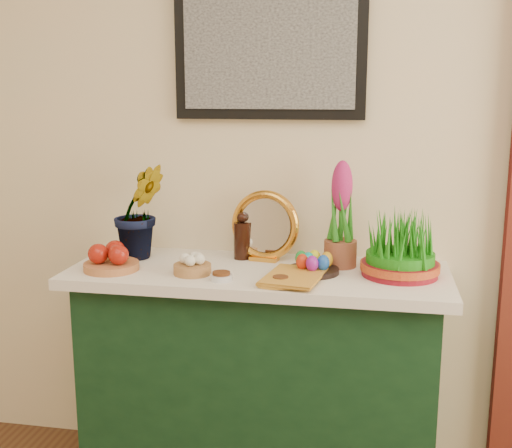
# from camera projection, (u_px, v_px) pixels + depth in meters

# --- Properties ---
(sideboard) EXTENTS (1.30, 0.45, 0.85)m
(sideboard) POSITION_uv_depth(u_px,v_px,m) (258.00, 384.00, 2.48)
(sideboard) COLOR #14371B
(sideboard) RESTS_ON ground
(tablecloth) EXTENTS (1.40, 0.55, 0.04)m
(tablecloth) POSITION_uv_depth(u_px,v_px,m) (258.00, 274.00, 2.39)
(tablecloth) COLOR silver
(tablecloth) RESTS_ON sideboard
(hyacinth_green) EXTENTS (0.32, 0.32, 0.49)m
(hyacinth_green) POSITION_uv_depth(u_px,v_px,m) (139.00, 196.00, 2.50)
(hyacinth_green) COLOR #277E1C
(hyacinth_green) RESTS_ON tablecloth
(apple_bowl) EXTENTS (0.23, 0.23, 0.10)m
(apple_bowl) POSITION_uv_depth(u_px,v_px,m) (111.00, 259.00, 2.36)
(apple_bowl) COLOR #AF683B
(apple_bowl) RESTS_ON tablecloth
(garlic_basket) EXTENTS (0.17, 0.17, 0.08)m
(garlic_basket) POSITION_uv_depth(u_px,v_px,m) (192.00, 266.00, 2.31)
(garlic_basket) COLOR #AC7745
(garlic_basket) RESTS_ON tablecloth
(vinegar_cruet) EXTENTS (0.06, 0.06, 0.19)m
(vinegar_cruet) POSITION_uv_depth(u_px,v_px,m) (242.00, 238.00, 2.51)
(vinegar_cruet) COLOR black
(vinegar_cruet) RESTS_ON tablecloth
(mirror) EXTENTS (0.28, 0.10, 0.28)m
(mirror) POSITION_uv_depth(u_px,v_px,m) (265.00, 227.00, 2.49)
(mirror) COLOR gold
(mirror) RESTS_ON tablecloth
(book) EXTENTS (0.21, 0.28, 0.03)m
(book) POSITION_uv_depth(u_px,v_px,m) (268.00, 274.00, 2.26)
(book) COLOR gold
(book) RESTS_ON tablecloth
(spice_dish_left) EXTENTS (0.08, 0.08, 0.03)m
(spice_dish_left) POSITION_uv_depth(u_px,v_px,m) (221.00, 276.00, 2.24)
(spice_dish_left) COLOR silver
(spice_dish_left) RESTS_ON tablecloth
(spice_dish_right) EXTENTS (0.07, 0.07, 0.03)m
(spice_dish_right) POSITION_uv_depth(u_px,v_px,m) (280.00, 280.00, 2.19)
(spice_dish_right) COLOR silver
(spice_dish_right) RESTS_ON tablecloth
(egg_plate) EXTENTS (0.25, 0.25, 0.08)m
(egg_plate) POSITION_uv_depth(u_px,v_px,m) (313.00, 265.00, 2.32)
(egg_plate) COLOR black
(egg_plate) RESTS_ON tablecloth
(hyacinth_pink) EXTENTS (0.12, 0.12, 0.40)m
(hyacinth_pink) POSITION_uv_depth(u_px,v_px,m) (341.00, 220.00, 2.38)
(hyacinth_pink) COLOR brown
(hyacinth_pink) RESTS_ON tablecloth
(wheatgrass_sabzeh) EXTENTS (0.28, 0.28, 0.23)m
(wheatgrass_sabzeh) POSITION_uv_depth(u_px,v_px,m) (401.00, 248.00, 2.28)
(wheatgrass_sabzeh) COLOR maroon
(wheatgrass_sabzeh) RESTS_ON tablecloth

